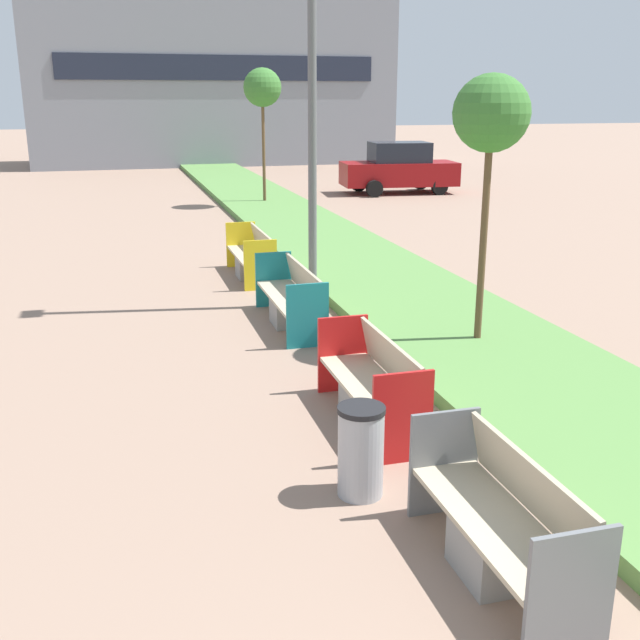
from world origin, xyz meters
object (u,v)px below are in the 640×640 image
object	(u,v)px
bench_yellow_frame	(252,259)
street_lamp_post	(312,48)
sapling_tree_near	(491,117)
bench_grey_frame	(500,532)
bench_teal_frame	(292,302)
bench_red_frame	(372,391)
sapling_tree_far	(262,89)
parked_car_distant	(399,168)
litter_bin	(361,451)

from	to	relation	value
bench_yellow_frame	street_lamp_post	bearing A→B (deg)	-75.49
sapling_tree_near	bench_grey_frame	bearing A→B (deg)	-115.23
bench_teal_frame	street_lamp_post	size ratio (longest dim) A/B	0.31
sapling_tree_near	bench_red_frame	bearing A→B (deg)	-139.37
sapling_tree_far	parked_car_distant	bearing A→B (deg)	20.09
bench_red_frame	bench_grey_frame	bearing A→B (deg)	-90.02
bench_teal_frame	street_lamp_post	distance (m)	3.98
street_lamp_post	bench_yellow_frame	bearing A→B (deg)	104.51
sapling_tree_far	sapling_tree_near	bearing A→B (deg)	-90.00
bench_teal_frame	parked_car_distant	size ratio (longest dim) A/B	0.54
street_lamp_post	parked_car_distant	size ratio (longest dim) A/B	1.74
bench_yellow_frame	bench_red_frame	bearing A→B (deg)	-90.02
sapling_tree_near	bench_teal_frame	bearing A→B (deg)	140.21
street_lamp_post	sapling_tree_far	world-z (taller)	street_lamp_post
sapling_tree_far	bench_yellow_frame	bearing A→B (deg)	-102.85
sapling_tree_near	parked_car_distant	xyz separation A→B (m)	(5.47, 17.14, -2.29)
bench_grey_frame	sapling_tree_far	xyz separation A→B (m)	(2.26, 19.94, 3.33)
litter_bin	street_lamp_post	xyz separation A→B (m)	(1.24, 6.27, 3.75)
bench_red_frame	bench_yellow_frame	distance (m)	7.18
bench_red_frame	street_lamp_post	world-z (taller)	street_lamp_post
parked_car_distant	bench_teal_frame	bearing A→B (deg)	-110.62
bench_grey_frame	parked_car_distant	size ratio (longest dim) A/B	0.44
bench_grey_frame	bench_red_frame	distance (m)	2.86
litter_bin	sapling_tree_near	size ratio (longest dim) A/B	0.23
parked_car_distant	litter_bin	bearing A→B (deg)	-105.90
street_lamp_post	sapling_tree_near	world-z (taller)	street_lamp_post
parked_car_distant	bench_yellow_frame	bearing A→B (deg)	-116.76
bench_grey_frame	litter_bin	xyz separation A→B (m)	(-0.62, 1.41, 0.07)
bench_teal_frame	sapling_tree_far	distance (m)	13.85
bench_yellow_frame	sapling_tree_near	bearing A→B (deg)	-66.66
bench_yellow_frame	street_lamp_post	world-z (taller)	street_lamp_post
bench_teal_frame	parked_car_distant	bearing A→B (deg)	63.14
bench_yellow_frame	litter_bin	world-z (taller)	bench_yellow_frame
street_lamp_post	sapling_tree_near	size ratio (longest dim) A/B	2.02
bench_yellow_frame	litter_bin	distance (m)	8.65
sapling_tree_far	bench_grey_frame	bearing A→B (deg)	-96.47
bench_grey_frame	bench_yellow_frame	bearing A→B (deg)	89.98
bench_teal_frame	bench_yellow_frame	size ratio (longest dim) A/B	1.08
bench_red_frame	sapling_tree_near	xyz separation A→B (m)	(2.26, 1.94, 2.83)
litter_bin	sapling_tree_far	world-z (taller)	sapling_tree_far
litter_bin	sapling_tree_far	xyz separation A→B (m)	(2.88, 18.53, 3.27)
bench_red_frame	bench_teal_frame	bearing A→B (deg)	89.94
bench_grey_frame	bench_yellow_frame	xyz separation A→B (m)	(0.00, 10.04, 0.01)
bench_grey_frame	bench_red_frame	world-z (taller)	same
bench_red_frame	litter_bin	distance (m)	1.58
bench_yellow_frame	street_lamp_post	size ratio (longest dim) A/B	0.29
bench_grey_frame	sapling_tree_far	distance (m)	20.34
bench_grey_frame	litter_bin	bearing A→B (deg)	113.79
sapling_tree_near	parked_car_distant	distance (m)	18.14
street_lamp_post	sapling_tree_far	bearing A→B (deg)	82.35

